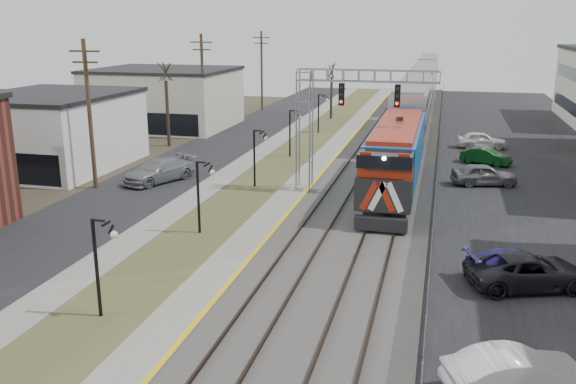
% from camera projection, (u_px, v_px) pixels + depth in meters
% --- Properties ---
extents(street_west, '(7.00, 120.00, 0.04)m').
position_uv_depth(street_west, '(193.00, 160.00, 50.50)').
color(street_west, black).
rests_on(street_west, ground).
extents(sidewalk, '(2.00, 120.00, 0.08)m').
position_uv_depth(sidewalk, '(245.00, 162.00, 49.43)').
color(sidewalk, gray).
rests_on(sidewalk, ground).
extents(grass_median, '(4.00, 120.00, 0.06)m').
position_uv_depth(grass_median, '(281.00, 165.00, 48.72)').
color(grass_median, '#4A4C29').
rests_on(grass_median, ground).
extents(platform, '(2.00, 120.00, 0.24)m').
position_uv_depth(platform, '(317.00, 166.00, 47.98)').
color(platform, gray).
rests_on(platform, ground).
extents(ballast_bed, '(8.00, 120.00, 0.20)m').
position_uv_depth(ballast_bed, '(381.00, 169.00, 46.80)').
color(ballast_bed, '#595651').
rests_on(ballast_bed, ground).
extents(parking_lot, '(16.00, 120.00, 0.04)m').
position_uv_depth(parking_lot, '(548.00, 180.00, 43.98)').
color(parking_lot, black).
rests_on(parking_lot, ground).
extents(platform_edge, '(0.24, 120.00, 0.01)m').
position_uv_depth(platform_edge, '(328.00, 165.00, 47.74)').
color(platform_edge, gold).
rests_on(platform_edge, platform).
extents(track_near, '(1.58, 120.00, 0.15)m').
position_uv_depth(track_near, '(355.00, 166.00, 47.23)').
color(track_near, '#2D2119').
rests_on(track_near, ballast_bed).
extents(track_far, '(1.58, 120.00, 0.15)m').
position_uv_depth(track_far, '(401.00, 168.00, 46.40)').
color(track_far, '#2D2119').
rests_on(track_far, ballast_bed).
extents(train, '(3.00, 85.85, 5.33)m').
position_uv_depth(train, '(420.00, 92.00, 73.09)').
color(train, '#145DA7').
rests_on(train, ground).
extents(signal_gantry, '(9.00, 1.07, 8.15)m').
position_uv_depth(signal_gantry, '(330.00, 109.00, 39.45)').
color(signal_gantry, gray).
rests_on(signal_gantry, ground).
extents(lampposts, '(0.14, 62.14, 4.00)m').
position_uv_depth(lampposts, '(200.00, 196.00, 32.58)').
color(lampposts, black).
rests_on(lampposts, ground).
extents(utility_poles, '(0.28, 80.28, 10.00)m').
position_uv_depth(utility_poles, '(90.00, 116.00, 40.54)').
color(utility_poles, '#4C3823').
rests_on(utility_poles, ground).
extents(fence, '(0.04, 120.00, 1.60)m').
position_uv_depth(fence, '(438.00, 164.00, 45.62)').
color(fence, gray).
rests_on(fence, ground).
extents(buildings_west, '(14.00, 67.00, 7.00)m').
position_uv_depth(buildings_west, '(2.00, 143.00, 41.87)').
color(buildings_west, beige).
rests_on(buildings_west, ground).
extents(bare_trees, '(12.30, 42.30, 5.95)m').
position_uv_depth(bare_trees, '(197.00, 120.00, 53.72)').
color(bare_trees, '#382D23').
rests_on(bare_trees, ground).
extents(car_lot_b, '(4.68, 3.06, 1.46)m').
position_uv_depth(car_lot_b, '(517.00, 375.00, 18.33)').
color(car_lot_b, white).
rests_on(car_lot_b, ground).
extents(car_lot_c, '(5.76, 4.01, 1.46)m').
position_uv_depth(car_lot_c, '(528.00, 272.00, 25.90)').
color(car_lot_c, black).
rests_on(car_lot_c, ground).
extents(car_lot_d, '(4.94, 3.34, 1.33)m').
position_uv_depth(car_lot_d, '(517.00, 266.00, 26.75)').
color(car_lot_d, navy).
rests_on(car_lot_d, ground).
extents(car_lot_e, '(4.72, 2.75, 1.51)m').
position_uv_depth(car_lot_e, '(484.00, 175.00, 42.37)').
color(car_lot_e, slate).
rests_on(car_lot_e, ground).
extents(car_lot_f, '(4.14, 2.69, 1.29)m').
position_uv_depth(car_lot_f, '(486.00, 157.00, 48.69)').
color(car_lot_f, '#0C3D14').
rests_on(car_lot_f, ground).
extents(car_street_b, '(4.36, 6.03, 1.62)m').
position_uv_depth(car_street_b, '(159.00, 171.00, 43.31)').
color(car_street_b, gray).
rests_on(car_street_b, ground).
extents(car_lot_g, '(4.50, 2.16, 1.48)m').
position_uv_depth(car_lot_g, '(481.00, 140.00, 54.92)').
color(car_lot_g, white).
rests_on(car_lot_g, ground).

